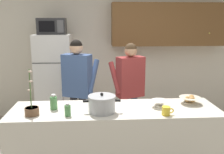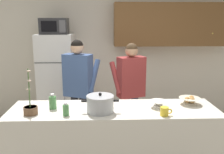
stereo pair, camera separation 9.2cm
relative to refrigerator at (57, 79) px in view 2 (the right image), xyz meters
The scene contains 13 objects.
back_wall_unit 1.45m from the refrigerator, 17.31° to the left, with size 6.00×0.48×2.60m.
kitchen_island 2.12m from the refrigerator, 62.21° to the right, with size 2.40×0.68×0.92m, color silver.
refrigerator is the anchor object (origin of this frame).
microwave 0.98m from the refrigerator, 89.93° to the right, with size 0.48×0.37×0.28m.
person_near_pot 1.06m from the refrigerator, 62.41° to the right, with size 0.60×0.55×1.65m.
person_by_sink 1.57m from the refrigerator, 35.29° to the right, with size 0.58×0.54×1.59m.
cooking_pot 2.13m from the refrigerator, 67.28° to the right, with size 0.42×0.30×0.23m.
coffee_mug 2.58m from the refrigerator, 54.17° to the right, with size 0.13×0.09×0.10m.
bread_bowl 2.58m from the refrigerator, 42.27° to the right, with size 0.26×0.26×0.10m.
empty_bowl 2.37m from the refrigerator, 50.62° to the right, with size 0.21×0.21×0.08m.
bottle_near_edge 2.10m from the refrigerator, 77.53° to the right, with size 0.07×0.07×0.14m.
bottle_mid_counter 1.86m from the refrigerator, 81.54° to the right, with size 0.08×0.08×0.18m.
potted_orchid 2.00m from the refrigerator, 88.10° to the right, with size 0.15×0.15×0.50m.
Camera 2 is at (-0.13, -2.76, 1.92)m, focal length 40.39 mm.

